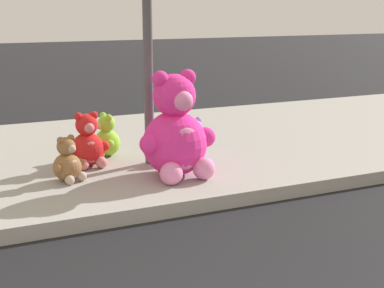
# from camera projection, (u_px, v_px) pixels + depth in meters

# --- Properties ---
(sidewalk) EXTENTS (28.00, 4.40, 0.15)m
(sidewalk) POSITION_uv_depth(u_px,v_px,m) (54.00, 162.00, 6.96)
(sidewalk) COLOR #9E9B93
(sidewalk) RESTS_ON ground_plane
(sign_pole) EXTENTS (0.56, 0.11, 3.20)m
(sign_pole) POSITION_uv_depth(u_px,v_px,m) (147.00, 18.00, 6.22)
(sign_pole) COLOR #4C4C51
(sign_pole) RESTS_ON sidewalk
(plush_pink_large) EXTENTS (0.90, 0.80, 1.17)m
(plush_pink_large) POSITION_uv_depth(u_px,v_px,m) (176.00, 134.00, 6.04)
(plush_pink_large) COLOR #F22D93
(plush_pink_large) RESTS_ON sidewalk
(plush_lavender) EXTENTS (0.39, 0.35, 0.51)m
(plush_lavender) POSITION_uv_depth(u_px,v_px,m) (193.00, 141.00, 6.85)
(plush_lavender) COLOR #B28CD8
(plush_lavender) RESTS_ON sidewalk
(plush_red) EXTENTS (0.50, 0.44, 0.64)m
(plush_red) POSITION_uv_depth(u_px,v_px,m) (88.00, 145.00, 6.45)
(plush_red) COLOR red
(plush_red) RESTS_ON sidewalk
(plush_brown) EXTENTS (0.35, 0.36, 0.50)m
(plush_brown) POSITION_uv_depth(u_px,v_px,m) (68.00, 163.00, 5.91)
(plush_brown) COLOR olive
(plush_brown) RESTS_ON sidewalk
(plush_lime) EXTENTS (0.38, 0.41, 0.54)m
(plush_lime) POSITION_uv_depth(u_px,v_px,m) (106.00, 139.00, 6.90)
(plush_lime) COLOR #8CD133
(plush_lime) RESTS_ON sidewalk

